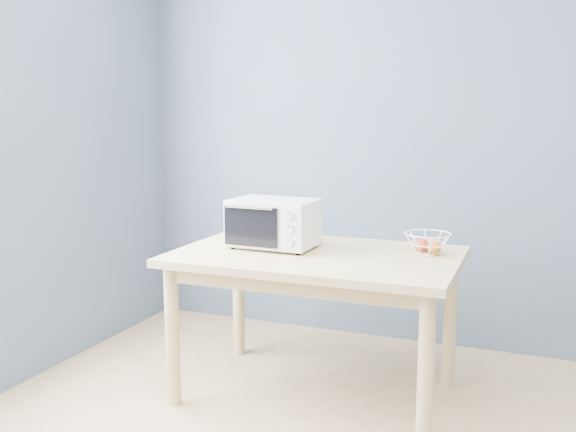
% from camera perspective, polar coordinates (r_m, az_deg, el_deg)
% --- Properties ---
extents(room, '(4.01, 4.51, 2.61)m').
position_cam_1_polar(room, '(1.80, 3.88, 4.64)').
color(room, tan).
rests_on(room, ground).
extents(dining_table, '(1.40, 0.90, 0.75)m').
position_cam_1_polar(dining_table, '(3.24, 2.54, -5.02)').
color(dining_table, tan).
rests_on(dining_table, ground).
extents(toaster_oven, '(0.44, 0.33, 0.25)m').
position_cam_1_polar(toaster_oven, '(3.31, -1.58, -0.56)').
color(toaster_oven, silver).
rests_on(toaster_oven, dining_table).
extents(fruit_basket, '(0.29, 0.29, 0.11)m').
position_cam_1_polar(fruit_basket, '(3.25, 12.35, -2.39)').
color(fruit_basket, white).
rests_on(fruit_basket, dining_table).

